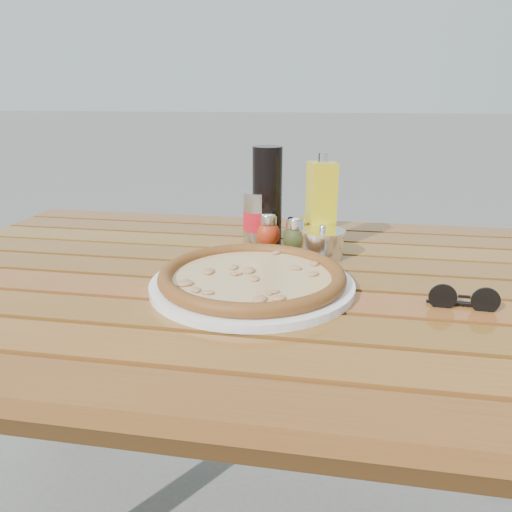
% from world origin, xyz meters
% --- Properties ---
extents(table, '(1.40, 0.90, 0.75)m').
position_xyz_m(table, '(0.00, -0.00, 0.67)').
color(table, '#32180B').
rests_on(table, ground).
extents(plate, '(0.45, 0.45, 0.01)m').
position_xyz_m(plate, '(0.01, -0.07, 0.76)').
color(plate, white).
rests_on(plate, table).
extents(pizza, '(0.39, 0.39, 0.03)m').
position_xyz_m(pizza, '(0.01, -0.07, 0.77)').
color(pizza, beige).
rests_on(pizza, plate).
extents(pepper_shaker, '(0.06, 0.06, 0.08)m').
position_xyz_m(pepper_shaker, '(-0.00, 0.18, 0.79)').
color(pepper_shaker, '#B63214').
rests_on(pepper_shaker, table).
extents(oregano_shaker, '(0.06, 0.06, 0.08)m').
position_xyz_m(oregano_shaker, '(0.06, 0.16, 0.79)').
color(oregano_shaker, '#3A4019').
rests_on(oregano_shaker, table).
extents(dark_bottle, '(0.09, 0.09, 0.22)m').
position_xyz_m(dark_bottle, '(-0.01, 0.21, 0.86)').
color(dark_bottle, black).
rests_on(dark_bottle, table).
extents(soda_can, '(0.08, 0.08, 0.12)m').
position_xyz_m(soda_can, '(-0.03, 0.20, 0.81)').
color(soda_can, silver).
rests_on(soda_can, table).
extents(olive_oil_cruet, '(0.07, 0.07, 0.21)m').
position_xyz_m(olive_oil_cruet, '(0.11, 0.20, 0.85)').
color(olive_oil_cruet, gold).
rests_on(olive_oil_cruet, table).
extents(parmesan_tin, '(0.11, 0.11, 0.07)m').
position_xyz_m(parmesan_tin, '(0.12, 0.13, 0.78)').
color(parmesan_tin, silver).
rests_on(parmesan_tin, table).
extents(sunglasses, '(0.11, 0.03, 0.04)m').
position_xyz_m(sunglasses, '(0.36, -0.10, 0.77)').
color(sunglasses, black).
rests_on(sunglasses, table).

